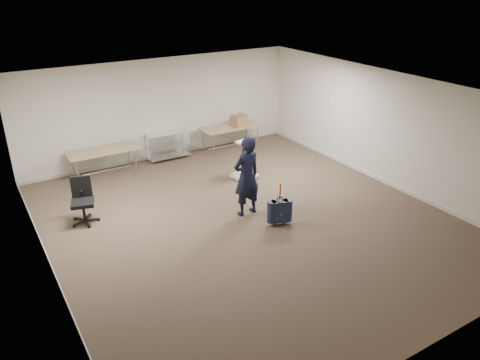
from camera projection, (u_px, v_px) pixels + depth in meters
ground at (247, 220)px, 10.11m from camera, size 9.00×9.00×0.00m
room_shell at (217, 194)px, 11.16m from camera, size 8.00×9.00×9.00m
folding_table_left at (103, 152)px, 11.99m from camera, size 1.80×0.75×0.73m
folding_table_right at (230, 128)px, 13.80m from camera, size 1.80×0.75×0.73m
wire_shelf at (168, 145)px, 13.19m from camera, size 1.22×0.47×0.80m
person at (247, 177)px, 10.03m from camera, size 0.68×0.48×1.78m
suitcase at (280, 211)px, 9.79m from camera, size 0.39×0.31×0.95m
office_chair at (84, 209)px, 9.94m from camera, size 0.60×0.60×0.99m
equipment_cart at (245, 169)px, 12.03m from camera, size 0.64×0.64×1.01m
cardboard_box at (239, 121)px, 13.75m from camera, size 0.49×0.41×0.33m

